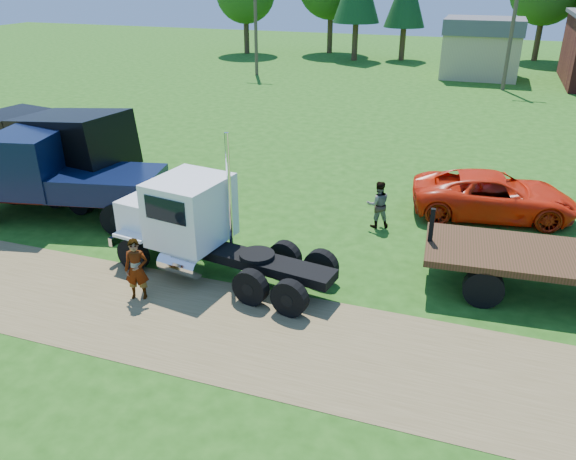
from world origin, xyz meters
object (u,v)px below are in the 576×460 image
(black_dump_truck, at_px, (48,145))
(navy_truck, at_px, (51,176))
(white_semi_tractor, at_px, (193,225))
(spectator_a, at_px, (137,269))
(orange_pickup, at_px, (494,195))

(black_dump_truck, height_order, navy_truck, black_dump_truck)
(white_semi_tractor, relative_size, spectator_a, 3.99)
(white_semi_tractor, distance_m, black_dump_truck, 9.29)
(navy_truck, bearing_deg, white_semi_tractor, -26.64)
(white_semi_tractor, bearing_deg, orange_pickup, 48.78)
(black_dump_truck, distance_m, spectator_a, 9.83)
(navy_truck, relative_size, spectator_a, 4.16)
(navy_truck, xyz_separation_m, orange_pickup, (15.11, 5.43, -0.81))
(navy_truck, height_order, spectator_a, navy_truck)
(black_dump_truck, relative_size, navy_truck, 1.13)
(white_semi_tractor, bearing_deg, spectator_a, -99.18)
(black_dump_truck, bearing_deg, orange_pickup, 20.47)
(white_semi_tractor, xyz_separation_m, black_dump_truck, (-8.44, 3.84, 0.53))
(black_dump_truck, distance_m, orange_pickup, 17.31)
(black_dump_truck, relative_size, spectator_a, 4.72)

